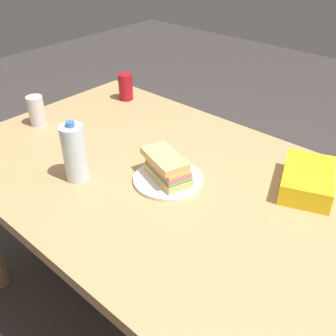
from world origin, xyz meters
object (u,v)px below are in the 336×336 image
(chip_bag, at_px, (307,180))
(soda_can_silver, at_px, (36,111))
(sandwich, at_px, (167,167))
(soda_can_red, at_px, (126,87))
(paper_plate, at_px, (168,179))
(dining_table, at_px, (189,207))
(water_bottle_tall, at_px, (75,153))

(chip_bag, distance_m, soda_can_silver, 1.07)
(sandwich, xyz_separation_m, chip_bag, (-0.36, -0.26, -0.02))
(sandwich, height_order, soda_can_red, soda_can_red)
(chip_bag, relative_size, soda_can_silver, 1.89)
(paper_plate, distance_m, chip_bag, 0.44)
(dining_table, distance_m, paper_plate, 0.12)
(paper_plate, bearing_deg, soda_can_red, -31.94)
(dining_table, bearing_deg, water_bottle_tall, 33.25)
(dining_table, relative_size, soda_can_silver, 14.50)
(soda_can_silver, bearing_deg, chip_bag, -163.19)
(dining_table, bearing_deg, soda_can_red, -27.55)
(dining_table, height_order, soda_can_silver, soda_can_silver)
(paper_plate, xyz_separation_m, chip_bag, (-0.36, -0.26, 0.03))
(sandwich, bearing_deg, chip_bag, -144.39)
(dining_table, height_order, sandwich, sandwich)
(paper_plate, bearing_deg, dining_table, -165.80)
(soda_can_red, height_order, soda_can_silver, same)
(water_bottle_tall, relative_size, soda_can_silver, 1.70)
(paper_plate, relative_size, soda_can_silver, 1.87)
(water_bottle_tall, bearing_deg, dining_table, -146.75)
(chip_bag, xyz_separation_m, water_bottle_tall, (0.59, 0.44, 0.06))
(sandwich, distance_m, chip_bag, 0.44)
(paper_plate, relative_size, soda_can_red, 1.87)
(sandwich, relative_size, soda_can_silver, 1.67)
(soda_can_red, distance_m, soda_can_silver, 0.43)
(dining_table, distance_m, water_bottle_tall, 0.41)
(paper_plate, bearing_deg, soda_can_silver, 4.48)
(sandwich, bearing_deg, water_bottle_tall, 38.64)
(dining_table, xyz_separation_m, soda_can_silver, (0.75, 0.07, 0.14))
(paper_plate, distance_m, sandwich, 0.05)
(dining_table, xyz_separation_m, soda_can_red, (0.66, -0.35, 0.14))
(sandwich, relative_size, soda_can_red, 1.67)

